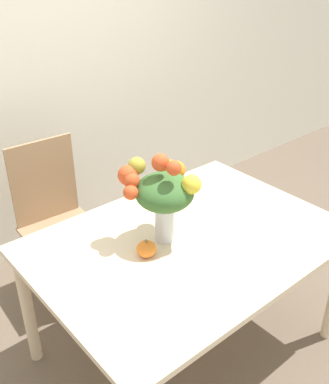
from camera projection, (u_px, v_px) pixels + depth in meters
The scene contains 6 objects.
ground_plane at pixel (185, 345), 2.48m from camera, with size 12.00×12.00×0.00m, color brown.
wall_back at pixel (36, 53), 2.75m from camera, with size 8.00×0.06×2.70m.
dining_table at pixel (188, 252), 2.17m from camera, with size 1.44×1.04×0.72m.
flower_vase at pixel (163, 192), 2.01m from camera, with size 0.34×0.31×0.44m.
pumpkin at pixel (146, 249), 2.00m from camera, with size 0.09×0.09×0.08m.
dining_chair_near_window at pixel (57, 221), 2.67m from camera, with size 0.44×0.44×0.97m.
Camera 1 is at (-1.21, -1.26, 1.96)m, focal length 42.00 mm.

